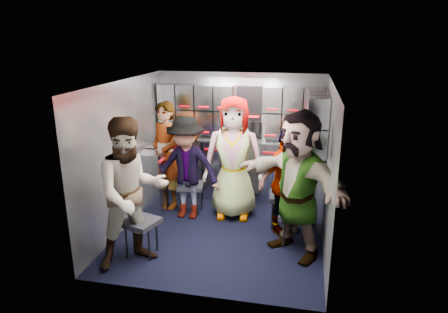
% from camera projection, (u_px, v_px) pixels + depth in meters
% --- Properties ---
extents(floor, '(3.00, 3.00, 0.00)m').
position_uv_depth(floor, '(222.00, 231.00, 5.71)').
color(floor, black).
rests_on(floor, ground).
extents(wall_back, '(2.80, 0.04, 2.10)m').
position_uv_depth(wall_back, '(240.00, 135.00, 6.80)').
color(wall_back, gray).
rests_on(wall_back, ground).
extents(wall_left, '(0.04, 3.00, 2.10)m').
position_uv_depth(wall_left, '(125.00, 155.00, 5.67)').
color(wall_left, gray).
rests_on(wall_left, ground).
extents(wall_right, '(0.04, 3.00, 2.10)m').
position_uv_depth(wall_right, '(328.00, 168.00, 5.13)').
color(wall_right, gray).
rests_on(wall_right, ground).
extents(ceiling, '(2.80, 3.00, 0.02)m').
position_uv_depth(ceiling, '(221.00, 83.00, 5.09)').
color(ceiling, silver).
rests_on(ceiling, wall_back).
extents(cart_bank_back, '(2.68, 0.38, 0.99)m').
position_uv_depth(cart_bank_back, '(237.00, 169.00, 6.77)').
color(cart_bank_back, '#91969F').
rests_on(cart_bank_back, ground).
extents(cart_bank_left, '(0.38, 0.76, 0.99)m').
position_uv_depth(cart_bank_left, '(156.00, 179.00, 6.32)').
color(cart_bank_left, '#91969F').
rests_on(cart_bank_left, ground).
extents(counter, '(2.68, 0.42, 0.03)m').
position_uv_depth(counter, '(238.00, 140.00, 6.62)').
color(counter, '#AFB2B7').
rests_on(counter, cart_bank_back).
extents(locker_bank_back, '(2.68, 0.28, 0.82)m').
position_uv_depth(locker_bank_back, '(239.00, 111.00, 6.53)').
color(locker_bank_back, '#91969F').
rests_on(locker_bank_back, wall_back).
extents(locker_bank_right, '(0.28, 1.00, 0.82)m').
position_uv_depth(locker_bank_right, '(317.00, 122.00, 5.68)').
color(locker_bank_right, '#91969F').
rests_on(locker_bank_right, wall_right).
extents(right_cabinet, '(0.28, 1.20, 1.00)m').
position_uv_depth(right_cabinet, '(313.00, 190.00, 5.88)').
color(right_cabinet, '#91969F').
rests_on(right_cabinet, ground).
extents(coffee_niche, '(0.46, 0.16, 0.84)m').
position_uv_depth(coffee_niche, '(250.00, 112.00, 6.56)').
color(coffee_niche, black).
rests_on(coffee_niche, wall_back).
extents(red_latch_strip, '(2.60, 0.02, 0.03)m').
position_uv_depth(red_latch_strip, '(236.00, 151.00, 6.47)').
color(red_latch_strip, '#9F030B').
rests_on(red_latch_strip, cart_bank_back).
extents(jump_seat_near_left, '(0.50, 0.49, 0.48)m').
position_uv_depth(jump_seat_near_left, '(141.00, 224.00, 4.98)').
color(jump_seat_near_left, black).
rests_on(jump_seat_near_left, ground).
extents(jump_seat_mid_left, '(0.45, 0.43, 0.46)m').
position_uv_depth(jump_seat_mid_left, '(190.00, 187.00, 6.22)').
color(jump_seat_mid_left, black).
rests_on(jump_seat_mid_left, ground).
extents(jump_seat_center, '(0.40, 0.39, 0.42)m').
position_uv_depth(jump_seat_center, '(235.00, 188.00, 6.28)').
color(jump_seat_center, black).
rests_on(jump_seat_center, ground).
extents(jump_seat_mid_right, '(0.46, 0.44, 0.50)m').
position_uv_depth(jump_seat_mid_right, '(284.00, 198.00, 5.72)').
color(jump_seat_mid_right, black).
rests_on(jump_seat_mid_right, ground).
extents(jump_seat_near_right, '(0.45, 0.44, 0.45)m').
position_uv_depth(jump_seat_near_right, '(296.00, 218.00, 5.21)').
color(jump_seat_near_right, black).
rests_on(jump_seat_near_right, ground).
extents(attendant_standing, '(0.75, 0.66, 1.71)m').
position_uv_depth(attendant_standing, '(166.00, 156.00, 6.31)').
color(attendant_standing, black).
rests_on(attendant_standing, ground).
extents(attendant_arc_a, '(1.12, 1.10, 1.82)m').
position_uv_depth(attendant_arc_a, '(132.00, 193.00, 4.67)').
color(attendant_arc_a, black).
rests_on(attendant_arc_a, ground).
extents(attendant_arc_b, '(1.03, 0.62, 1.57)m').
position_uv_depth(attendant_arc_b, '(186.00, 168.00, 5.94)').
color(attendant_arc_b, black).
rests_on(attendant_arc_b, ground).
extents(attendant_arc_c, '(0.95, 0.66, 1.85)m').
position_uv_depth(attendant_arc_c, '(234.00, 158.00, 5.94)').
color(attendant_arc_c, black).
rests_on(attendant_arc_c, ground).
extents(attendant_arc_d, '(0.89, 0.88, 1.51)m').
position_uv_depth(attendant_arc_d, '(285.00, 182.00, 5.46)').
color(attendant_arc_d, black).
rests_on(attendant_arc_d, ground).
extents(attendant_arc_e, '(1.66, 1.55, 1.86)m').
position_uv_depth(attendant_arc_e, '(298.00, 184.00, 4.89)').
color(attendant_arc_e, black).
rests_on(attendant_arc_e, ground).
extents(bottle_left, '(0.06, 0.06, 0.27)m').
position_uv_depth(bottle_left, '(191.00, 129.00, 6.68)').
color(bottle_left, white).
rests_on(bottle_left, counter).
extents(bottle_mid, '(0.07, 0.07, 0.22)m').
position_uv_depth(bottle_mid, '(196.00, 131.00, 6.67)').
color(bottle_mid, white).
rests_on(bottle_mid, counter).
extents(bottle_right, '(0.07, 0.07, 0.27)m').
position_uv_depth(bottle_right, '(264.00, 133.00, 6.44)').
color(bottle_right, white).
rests_on(bottle_right, counter).
extents(cup_left, '(0.08, 0.08, 0.10)m').
position_uv_depth(cup_left, '(180.00, 134.00, 6.73)').
color(cup_left, tan).
rests_on(cup_left, counter).
extents(cup_right, '(0.08, 0.08, 0.10)m').
position_uv_depth(cup_right, '(294.00, 140.00, 6.37)').
color(cup_right, tan).
rests_on(cup_right, counter).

